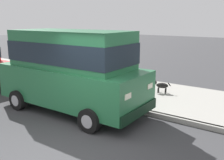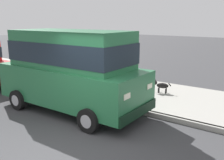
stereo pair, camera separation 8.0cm
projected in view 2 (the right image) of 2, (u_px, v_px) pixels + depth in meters
The scene contains 6 objects.
ground_plane at pixel (57, 154), 5.50m from camera, with size 80.00×80.00×0.00m, color #38383A.
curb at pixel (134, 110), 8.01m from camera, with size 0.16×64.00×0.14m, color gray.
sidewalk at pixel (159, 96), 9.43m from camera, with size 3.60×64.00×0.14m, color #99968E.
car_green_van at pixel (71, 67), 7.85m from camera, with size 2.16×4.91×2.52m.
dog_black at pixel (161, 85), 9.54m from camera, with size 0.32×0.74×0.49m.
fire_hydrant at pixel (75, 81), 9.94m from camera, with size 0.34×0.24×0.72m.
Camera 2 is at (-3.34, -3.87, 2.84)m, focal length 40.79 mm.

